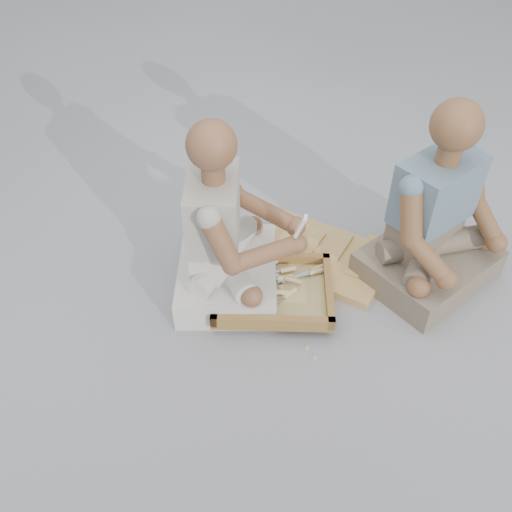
# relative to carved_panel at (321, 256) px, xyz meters

# --- Properties ---
(ground) EXTENTS (60.00, 60.00, 0.00)m
(ground) POSITION_rel_carved_panel_xyz_m (-0.16, -0.54, -0.02)
(ground) COLOR #97979C
(ground) RESTS_ON ground
(carved_panel) EXTENTS (0.73, 0.61, 0.04)m
(carved_panel) POSITION_rel_carved_panel_xyz_m (0.00, 0.00, 0.00)
(carved_panel) COLOR olive
(carved_panel) RESTS_ON ground
(tool_tray) EXTENTS (0.55, 0.46, 0.07)m
(tool_tray) POSITION_rel_carved_panel_xyz_m (-0.20, -0.30, 0.04)
(tool_tray) COLOR brown
(tool_tray) RESTS_ON carved_panel
(chisel_0) EXTENTS (0.13, 0.20, 0.02)m
(chisel_0) POSITION_rel_carved_panel_xyz_m (-0.22, -0.40, 0.06)
(chisel_0) COLOR silver
(chisel_0) RESTS_ON tool_tray
(chisel_1) EXTENTS (0.21, 0.10, 0.02)m
(chisel_1) POSITION_rel_carved_panel_xyz_m (-0.18, -0.23, 0.06)
(chisel_1) COLOR silver
(chisel_1) RESTS_ON tool_tray
(chisel_2) EXTENTS (0.18, 0.15, 0.02)m
(chisel_2) POSITION_rel_carved_panel_xyz_m (-0.22, -0.43, 0.05)
(chisel_2) COLOR silver
(chisel_2) RESTS_ON tool_tray
(chisel_3) EXTENTS (0.20, 0.12, 0.02)m
(chisel_3) POSITION_rel_carved_panel_xyz_m (-0.04, -0.18, 0.06)
(chisel_3) COLOR silver
(chisel_3) RESTS_ON tool_tray
(chisel_4) EXTENTS (0.19, 0.14, 0.02)m
(chisel_4) POSITION_rel_carved_panel_xyz_m (-0.03, -0.15, 0.05)
(chisel_4) COLOR silver
(chisel_4) RESTS_ON tool_tray
(chisel_5) EXTENTS (0.13, 0.19, 0.02)m
(chisel_5) POSITION_rel_carved_panel_xyz_m (-0.21, -0.13, 0.05)
(chisel_5) COLOR silver
(chisel_5) RESTS_ON tool_tray
(chisel_6) EXTENTS (0.16, 0.18, 0.02)m
(chisel_6) POSITION_rel_carved_panel_xyz_m (-0.14, -0.33, 0.05)
(chisel_6) COLOR silver
(chisel_6) RESTS_ON tool_tray
(chisel_7) EXTENTS (0.21, 0.11, 0.02)m
(chisel_7) POSITION_rel_carved_panel_xyz_m (-0.17, -0.19, 0.06)
(chisel_7) COLOR silver
(chisel_7) RESTS_ON tool_tray
(chisel_8) EXTENTS (0.09, 0.21, 0.02)m
(chisel_8) POSITION_rel_carved_panel_xyz_m (-0.16, -0.28, 0.05)
(chisel_8) COLOR silver
(chisel_8) RESTS_ON tool_tray
(chisel_9) EXTENTS (0.22, 0.03, 0.02)m
(chisel_9) POSITION_rel_carved_panel_xyz_m (-0.18, -0.32, 0.06)
(chisel_9) COLOR silver
(chisel_9) RESTS_ON tool_tray
(chisel_10) EXTENTS (0.22, 0.07, 0.02)m
(chisel_10) POSITION_rel_carved_panel_xyz_m (-0.14, -0.24, 0.06)
(chisel_10) COLOR silver
(chisel_10) RESTS_ON tool_tray
(wood_chip_0) EXTENTS (0.02, 0.02, 0.00)m
(wood_chip_0) POSITION_rel_carved_panel_xyz_m (-0.03, -0.54, -0.02)
(wood_chip_0) COLOR tan
(wood_chip_0) RESTS_ON ground
(wood_chip_1) EXTENTS (0.02, 0.02, 0.00)m
(wood_chip_1) POSITION_rel_carved_panel_xyz_m (-0.47, -0.48, -0.02)
(wood_chip_1) COLOR tan
(wood_chip_1) RESTS_ON ground
(wood_chip_2) EXTENTS (0.02, 0.02, 0.00)m
(wood_chip_2) POSITION_rel_carved_panel_xyz_m (-0.40, 0.02, -0.02)
(wood_chip_2) COLOR tan
(wood_chip_2) RESTS_ON ground
(wood_chip_3) EXTENTS (0.02, 0.02, 0.00)m
(wood_chip_3) POSITION_rel_carved_panel_xyz_m (-0.43, -0.49, -0.02)
(wood_chip_3) COLOR tan
(wood_chip_3) RESTS_ON ground
(wood_chip_4) EXTENTS (0.02, 0.02, 0.00)m
(wood_chip_4) POSITION_rel_carved_panel_xyz_m (-0.32, -0.14, -0.02)
(wood_chip_4) COLOR tan
(wood_chip_4) RESTS_ON ground
(wood_chip_5) EXTENTS (0.02, 0.02, 0.00)m
(wood_chip_5) POSITION_rel_carved_panel_xyz_m (-0.45, -0.50, -0.02)
(wood_chip_5) COLOR tan
(wood_chip_5) RESTS_ON ground
(wood_chip_6) EXTENTS (0.02, 0.02, 0.00)m
(wood_chip_6) POSITION_rel_carved_panel_xyz_m (0.02, -0.32, -0.02)
(wood_chip_6) COLOR tan
(wood_chip_6) RESTS_ON ground
(wood_chip_7) EXTENTS (0.02, 0.02, 0.00)m
(wood_chip_7) POSITION_rel_carved_panel_xyz_m (-0.39, 0.04, -0.02)
(wood_chip_7) COLOR tan
(wood_chip_7) RESTS_ON ground
(wood_chip_8) EXTENTS (0.02, 0.02, 0.00)m
(wood_chip_8) POSITION_rel_carved_panel_xyz_m (-0.48, -0.19, -0.02)
(wood_chip_8) COLOR tan
(wood_chip_8) RESTS_ON ground
(wood_chip_9) EXTENTS (0.02, 0.02, 0.00)m
(wood_chip_9) POSITION_rel_carved_panel_xyz_m (0.01, -0.59, -0.02)
(wood_chip_9) COLOR tan
(wood_chip_9) RESTS_ON ground
(wood_chip_10) EXTENTS (0.02, 0.02, 0.00)m
(wood_chip_10) POSITION_rel_carved_panel_xyz_m (-0.06, -0.39, -0.02)
(wood_chip_10) COLOR tan
(wood_chip_10) RESTS_ON ground
(wood_chip_11) EXTENTS (0.02, 0.02, 0.00)m
(wood_chip_11) POSITION_rel_carved_panel_xyz_m (-0.05, -0.24, -0.02)
(wood_chip_11) COLOR tan
(wood_chip_11) RESTS_ON ground
(wood_chip_12) EXTENTS (0.02, 0.02, 0.00)m
(wood_chip_12) POSITION_rel_carved_panel_xyz_m (0.05, -0.36, -0.02)
(wood_chip_12) COLOR tan
(wood_chip_12) RESTS_ON ground
(wood_chip_13) EXTENTS (0.02, 0.02, 0.00)m
(wood_chip_13) POSITION_rel_carved_panel_xyz_m (-0.09, -0.27, -0.02)
(wood_chip_13) COLOR tan
(wood_chip_13) RESTS_ON ground
(craftsman) EXTENTS (0.59, 0.59, 0.84)m
(craftsman) POSITION_rel_carved_panel_xyz_m (-0.42, -0.23, 0.26)
(craftsman) COLOR beige
(craftsman) RESTS_ON ground
(companion) EXTENTS (0.71, 0.71, 0.87)m
(companion) POSITION_rel_carved_panel_xyz_m (0.47, -0.04, 0.27)
(companion) COLOR #766555
(companion) RESTS_ON ground
(mobile_phone) EXTENTS (0.05, 0.05, 0.10)m
(mobile_phone) POSITION_rel_carved_panel_xyz_m (-0.10, -0.25, 0.38)
(mobile_phone) COLOR silver
(mobile_phone) RESTS_ON craftsman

